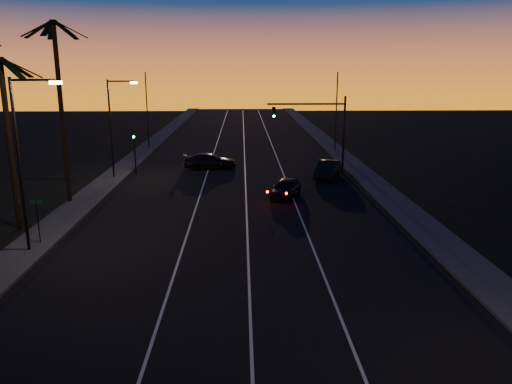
{
  "coord_description": "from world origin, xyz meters",
  "views": [
    {
      "loc": [
        0.22,
        -5.01,
        9.39
      ],
      "look_at": [
        0.95,
        20.74,
        3.0
      ],
      "focal_mm": 35.0,
      "sensor_mm": 36.0,
      "label": 1
    }
  ],
  "objects_px": {
    "right_car": "(327,170)",
    "cross_car": "(210,161)",
    "lead_car": "(286,188)",
    "signal_mast": "(318,121)"
  },
  "relations": [
    {
      "from": "right_car",
      "to": "cross_car",
      "type": "distance_m",
      "value": 11.58
    },
    {
      "from": "right_car",
      "to": "cross_car",
      "type": "height_order",
      "value": "right_car"
    },
    {
      "from": "right_car",
      "to": "cross_car",
      "type": "xyz_separation_m",
      "value": [
        -10.61,
        4.66,
        -0.04
      ]
    },
    {
      "from": "lead_car",
      "to": "right_car",
      "type": "bearing_deg",
      "value": 56.89
    },
    {
      "from": "lead_car",
      "to": "cross_car",
      "type": "bearing_deg",
      "value": 119.86
    },
    {
      "from": "right_car",
      "to": "cross_car",
      "type": "relative_size",
      "value": 0.95
    },
    {
      "from": "lead_car",
      "to": "signal_mast",
      "type": "bearing_deg",
      "value": 67.57
    },
    {
      "from": "signal_mast",
      "to": "lead_car",
      "type": "distance_m",
      "value": 10.41
    },
    {
      "from": "cross_car",
      "to": "right_car",
      "type": "bearing_deg",
      "value": -23.7
    },
    {
      "from": "signal_mast",
      "to": "right_car",
      "type": "bearing_deg",
      "value": -76.65
    }
  ]
}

